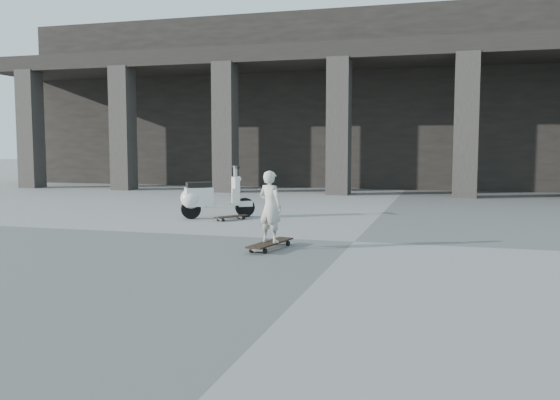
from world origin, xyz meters
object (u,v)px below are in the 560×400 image
(longboard, at_px, (270,244))
(child, at_px, (270,207))
(skateboard_spare, at_px, (231,217))
(scooter, at_px, (205,198))

(longboard, xyz_separation_m, child, (-0.00, -0.00, 0.52))
(skateboard_spare, height_order, scooter, scooter)
(longboard, relative_size, child, 1.03)
(longboard, distance_m, child, 0.52)
(longboard, bearing_deg, child, 127.64)
(longboard, xyz_separation_m, scooter, (-2.27, 3.03, 0.34))
(longboard, relative_size, skateboard_spare, 1.49)
(scooter, bearing_deg, longboard, -87.04)
(longboard, height_order, child, child)
(child, relative_size, scooter, 0.76)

